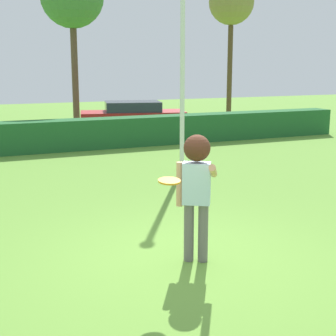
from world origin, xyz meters
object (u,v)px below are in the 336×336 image
at_px(bare_elm_tree, 231,4).
at_px(person, 197,180).
at_px(parked_car_red, 133,115).
at_px(frisbee, 169,181).
at_px(lamppost, 183,49).

bearing_deg(bare_elm_tree, person, -121.35).
xyz_separation_m(parked_car_red, bare_elm_tree, (6.25, 3.03, 4.96)).
distance_m(person, frisbee, 0.80).
bearing_deg(lamppost, frisbee, -116.01).
bearing_deg(person, lamppost, 67.15).
distance_m(frisbee, bare_elm_tree, 20.18).
distance_m(person, lamppost, 6.44).
relative_size(person, lamppost, 0.32).
height_order(person, frisbee, person).
xyz_separation_m(frisbee, bare_elm_tree, (10.49, 16.69, 4.32)).
bearing_deg(parked_car_red, person, -105.39).
bearing_deg(person, parked_car_red, 74.61).
xyz_separation_m(lamppost, parked_car_red, (1.24, 7.51, -2.41)).
xyz_separation_m(frisbee, lamppost, (3.00, 6.15, 1.76)).
height_order(person, bare_elm_tree, bare_elm_tree).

